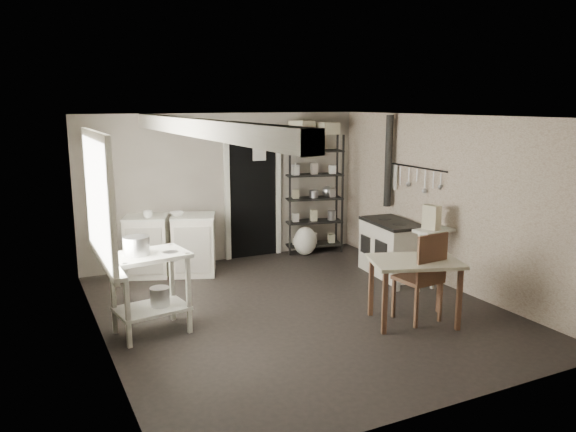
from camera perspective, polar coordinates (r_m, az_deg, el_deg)
name	(u,v)px	position (r m, az deg, el deg)	size (l,w,h in m)	color
floor	(299,310)	(6.87, 1.12, -9.48)	(5.00, 5.00, 0.00)	black
ceiling	(300,116)	(6.42, 1.20, 10.07)	(5.00, 5.00, 0.00)	silver
wall_back	(226,188)	(8.81, -6.34, 2.87)	(4.50, 0.02, 2.30)	#9C9385
wall_front	(447,274)	(4.54, 15.88, -5.68)	(4.50, 0.02, 2.30)	#9C9385
wall_left	(98,236)	(5.89, -18.70, -1.96)	(0.02, 5.00, 2.30)	#9C9385
wall_right	(448,202)	(7.83, 15.96, 1.41)	(0.02, 5.00, 2.30)	#9C9385
window	(96,198)	(6.02, -18.89, 1.71)	(0.12, 1.76, 1.28)	silver
doorway	(253,195)	(8.97, -3.55, 2.09)	(0.96, 0.10, 2.08)	silver
ceiling_beam	(197,128)	(5.97, -9.21, 8.87)	(0.18, 5.00, 0.18)	silver
wallpaper_panel	(448,202)	(7.82, 15.91, 1.41)	(0.01, 5.00, 2.30)	#C2B29E
utensil_rail	(417,168)	(8.18, 12.99, 4.81)	(0.06, 1.20, 0.44)	#BABABC
prep_table	(151,298)	(6.25, -13.73, -8.07)	(0.78, 0.56, 0.89)	silver
stockpot	(137,250)	(6.08, -15.12, -3.38)	(0.27, 0.27, 0.29)	#BABABC
saucepan	(171,256)	(6.12, -11.83, -3.99)	(0.17, 0.17, 0.09)	#BABABC
bucket	(160,298)	(6.28, -12.89, -8.10)	(0.21, 0.21, 0.23)	#BABABC
base_cabinets	(171,243)	(8.27, -11.84, -2.75)	(1.33, 0.57, 0.87)	silver
mixing_bowl	(177,210)	(8.14, -11.26, 0.60)	(0.27, 0.27, 0.07)	white
counter_cup	(148,211)	(8.05, -14.07, 0.49)	(0.13, 0.13, 0.10)	white
shelf_rack	(314,196)	(9.26, 2.65, 2.09)	(0.92, 0.36, 1.95)	black
shelf_jar	(295,171)	(9.06, 0.75, 4.61)	(0.09, 0.09, 0.20)	white
storage_box_a	(302,131)	(9.04, 1.42, 8.63)	(0.33, 0.29, 0.23)	beige
storage_box_b	(328,132)	(9.23, 4.07, 8.54)	(0.30, 0.28, 0.19)	beige
stove	(391,245)	(8.23, 10.47, -2.90)	(0.55, 1.00, 0.79)	silver
stovepipe	(388,161)	(8.59, 10.17, 5.50)	(0.11, 0.11, 1.48)	black
side_ledge	(433,258)	(7.72, 14.47, -4.13)	(0.53, 0.29, 0.82)	silver
oats_box	(432,215)	(7.55, 14.40, 0.06)	(0.13, 0.22, 0.32)	beige
work_table	(414,290)	(6.52, 12.65, -7.38)	(0.97, 0.68, 0.74)	beige
table_cup	(432,254)	(6.46, 14.46, -3.72)	(0.09, 0.09, 0.09)	white
chair	(418,279)	(6.59, 13.03, -6.25)	(0.43, 0.45, 1.05)	#503122
flour_sack	(305,241)	(9.18, 1.75, -2.52)	(0.39, 0.33, 0.47)	silver
floor_crock	(396,285)	(7.65, 10.93, -6.88)	(0.11, 0.11, 0.14)	white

